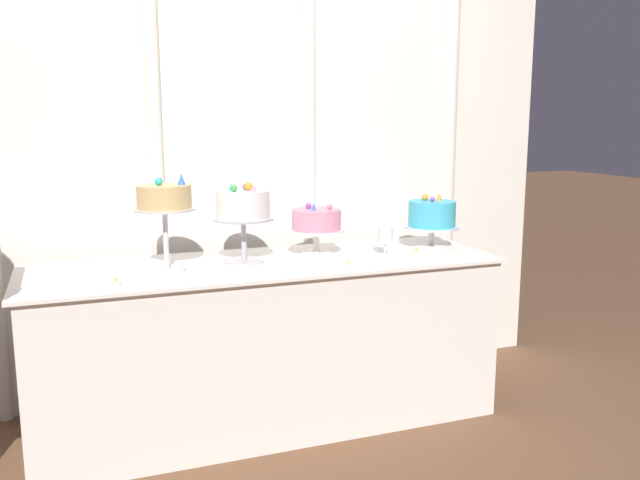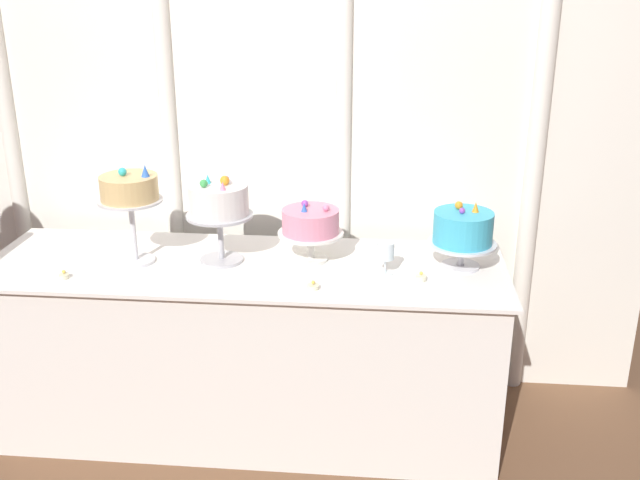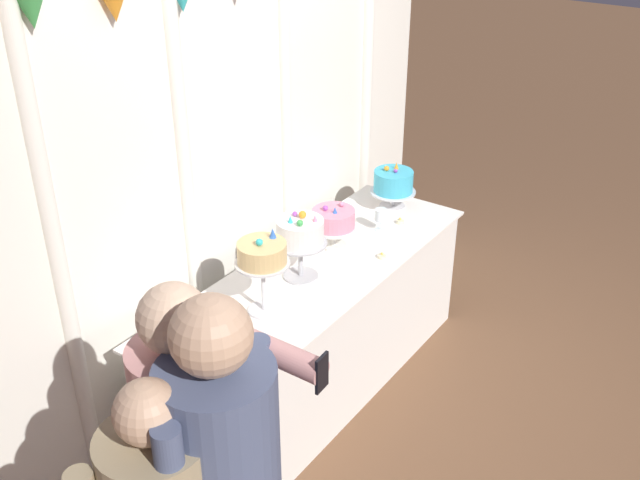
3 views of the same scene
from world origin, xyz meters
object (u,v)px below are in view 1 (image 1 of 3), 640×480
Objects in this scene: tealight_near_left at (347,264)px; tealight_near_right at (416,252)px; cake_display_leftmost at (164,202)px; cake_display_rightmost at (432,216)px; tealight_far_left at (116,283)px; cake_table at (268,343)px; cake_display_midleft at (243,208)px; cake_display_midright at (316,222)px; wine_glass at (385,236)px.

tealight_near_left is 1.05× the size of tealight_near_right.
tealight_near_left is (0.76, -0.20, -0.29)m from cake_display_leftmost.
tealight_far_left is at bearing -170.61° from cake_display_rightmost.
cake_table is 5.87× the size of cake_display_midleft.
tealight_near_left is at bearing -82.19° from cake_display_midright.
cake_display_midleft is 2.75× the size of wine_glass.
cake_display_midleft is at bearing -173.03° from cake_display_midright.
cake_display_leftmost is 0.36m from cake_display_midleft.
cake_display_midleft is (-0.10, 0.02, 0.64)m from cake_table.
cake_display_midleft is 0.99m from cake_display_rightmost.
tealight_far_left is (-1.25, -0.16, -0.08)m from wine_glass.
cake_display_midright is at bearing 16.44° from tealight_far_left.
wine_glass reaches higher than tealight_near_right.
cake_display_midright is at bearing 14.33° from cake_table.
wine_glass is (0.31, -0.12, -0.07)m from cake_display_midright.
tealight_far_left is (-0.94, -0.28, -0.15)m from cake_display_midright.
tealight_near_right is (0.41, 0.12, 0.00)m from tealight_near_left.
cake_display_rightmost is at bearing 17.46° from wine_glass.
tealight_near_right is at bearing -138.99° from cake_display_rightmost.
cake_display_midleft is 0.70m from wine_glass.
cake_display_rightmost is 5.93× the size of tealight_near_left.
tealight_near_right is (0.14, -0.05, -0.08)m from wine_glass.
cake_display_midleft is at bearing 149.11° from tealight_near_left.
cake_display_rightmost is 0.65m from tealight_near_left.
cake_display_midleft reaches higher than cake_table.
tealight_far_left is at bearing -157.94° from cake_display_midleft.
cake_display_midright is at bearing 97.81° from tealight_near_left.
cake_display_midleft is 0.53m from tealight_near_left.
wine_glass reaches higher than tealight_near_left.
wine_glass is 0.17m from tealight_near_right.
cake_display_rightmost is at bearing -1.95° from cake_display_midright.
cake_display_midright reaches higher than tealight_far_left.
cake_display_rightmost is at bearing 41.01° from tealight_near_right.
wine_glass is 3.00× the size of tealight_near_right.
cake_display_leftmost is 0.74m from cake_display_midright.
tealight_near_left is at bearing -155.07° from cake_display_rightmost.
tealight_near_right is at bearing -18.48° from wine_glass.
tealight_far_left is at bearing -162.72° from cake_table.
cake_display_midright is at bearing 178.05° from cake_display_rightmost.
cake_display_midright is 5.83× the size of tealight_near_left.
cake_table is at bearing 2.28° from cake_display_leftmost.
cake_table is at bearing -176.90° from cake_display_rightmost.
cake_display_leftmost is at bearing -173.12° from cake_display_midright.
cake_display_leftmost is 0.41m from tealight_far_left.
cake_display_leftmost is 0.84m from tealight_near_left.
cake_display_midleft is (0.35, 0.04, -0.05)m from cake_display_leftmost.
cake_display_midleft is at bearing 22.06° from tealight_far_left.
wine_glass is at bearing -6.09° from cake_display_midleft.
cake_display_midleft is 1.34× the size of cake_display_midright.
cake_display_leftmost is at bearing 40.45° from tealight_far_left.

